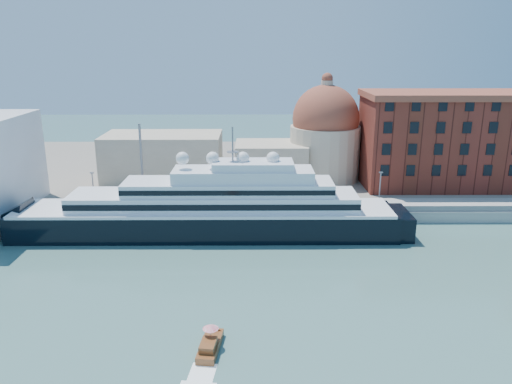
{
  "coord_description": "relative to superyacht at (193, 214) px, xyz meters",
  "views": [
    {
      "loc": [
        3.36,
        -69.24,
        36.04
      ],
      "look_at": [
        3.92,
        18.0,
        10.24
      ],
      "focal_mm": 35.0,
      "sensor_mm": 36.0,
      "label": 1
    }
  ],
  "objects": [
    {
      "name": "ground",
      "position": [
        8.44,
        -23.0,
        -4.32
      ],
      "size": [
        400.0,
        400.0,
        0.0
      ],
      "primitive_type": "plane",
      "color": "#3D6962",
      "rests_on": "ground"
    },
    {
      "name": "quay",
      "position": [
        8.44,
        11.0,
        -3.07
      ],
      "size": [
        180.0,
        10.0,
        2.5
      ],
      "primitive_type": "cube",
      "color": "gray",
      "rests_on": "ground"
    },
    {
      "name": "land",
      "position": [
        8.44,
        52.0,
        -3.32
      ],
      "size": [
        260.0,
        72.0,
        2.0
      ],
      "primitive_type": "cube",
      "color": "slate",
      "rests_on": "ground"
    },
    {
      "name": "quay_fence",
      "position": [
        8.44,
        6.5,
        -1.22
      ],
      "size": [
        180.0,
        0.1,
        1.2
      ],
      "primitive_type": "cube",
      "color": "slate",
      "rests_on": "quay"
    },
    {
      "name": "superyacht",
      "position": [
        0.0,
        0.0,
        0.0
      ],
      "size": [
        83.85,
        11.62,
        25.06
      ],
      "color": "black",
      "rests_on": "ground"
    },
    {
      "name": "water_taxi",
      "position": [
        6.49,
        -39.03,
        -3.56
      ],
      "size": [
        3.03,
        6.96,
        3.2
      ],
      "rotation": [
        0.0,
        0.0,
        -0.12
      ],
      "color": "brown",
      "rests_on": "ground"
    },
    {
      "name": "warehouse",
      "position": [
        60.44,
        29.0,
        9.46
      ],
      "size": [
        43.0,
        19.0,
        23.25
      ],
      "color": "maroon",
      "rests_on": "land"
    },
    {
      "name": "church",
      "position": [
        14.83,
        34.72,
        6.58
      ],
      "size": [
        66.0,
        18.0,
        25.5
      ],
      "color": "beige",
      "rests_on": "land"
    },
    {
      "name": "lamp_posts",
      "position": [
        -4.23,
        9.27,
        5.52
      ],
      "size": [
        120.8,
        2.4,
        18.0
      ],
      "color": "slate",
      "rests_on": "quay"
    }
  ]
}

